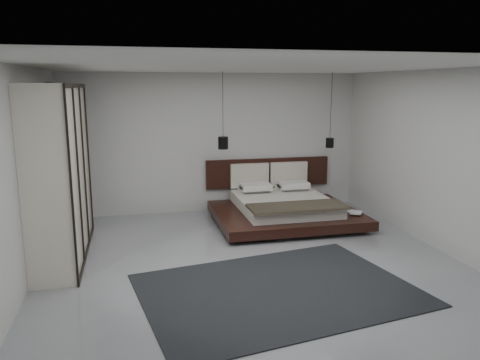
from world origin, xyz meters
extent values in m
plane|color=#919399|center=(0.00, 0.00, 0.00)|extent=(6.00, 6.00, 0.00)
plane|color=white|center=(0.00, 0.00, 2.80)|extent=(6.00, 6.00, 0.00)
plane|color=beige|center=(0.00, 3.00, 1.40)|extent=(6.00, 0.00, 6.00)
plane|color=beige|center=(0.00, -3.00, 1.40)|extent=(6.00, 0.00, 6.00)
plane|color=beige|center=(-3.00, 0.00, 1.40)|extent=(0.00, 6.00, 6.00)
plane|color=beige|center=(3.00, 0.00, 1.40)|extent=(0.00, 6.00, 6.00)
cube|color=black|center=(-2.95, 2.45, 1.30)|extent=(0.05, 0.90, 2.60)
cube|color=black|center=(1.13, 1.75, 0.04)|extent=(2.07, 1.70, 0.08)
cube|color=black|center=(1.13, 1.75, 0.16)|extent=(2.64, 2.17, 0.17)
cube|color=beige|center=(1.13, 1.87, 0.35)|extent=(1.70, 1.89, 0.21)
cube|color=black|center=(1.13, 1.14, 0.48)|extent=(1.72, 0.66, 0.05)
cube|color=silver|center=(0.73, 2.60, 0.51)|extent=(0.58, 0.38, 0.11)
cube|color=silver|center=(1.52, 2.60, 0.51)|extent=(0.58, 0.38, 0.11)
cube|color=silver|center=(0.73, 2.47, 0.57)|extent=(0.58, 0.38, 0.11)
cube|color=silver|center=(1.52, 2.47, 0.57)|extent=(0.58, 0.38, 0.11)
cube|color=black|center=(1.13, 2.96, 0.75)|extent=(2.64, 0.08, 0.60)
cube|color=beige|center=(0.70, 2.87, 0.72)|extent=(0.80, 0.10, 0.50)
cube|color=beige|center=(1.55, 2.87, 0.72)|extent=(0.80, 0.10, 0.50)
imported|color=#99724C|center=(2.21, 1.28, 0.26)|extent=(0.30, 0.33, 0.02)
imported|color=#99724C|center=(2.19, 1.25, 0.28)|extent=(0.32, 0.34, 0.02)
cylinder|color=black|center=(0.04, 2.32, 2.20)|extent=(0.01, 0.01, 1.20)
cylinder|color=black|center=(0.04, 2.32, 1.48)|extent=(0.19, 0.19, 0.23)
cylinder|color=#FFE0B2|center=(0.04, 2.32, 1.38)|extent=(0.14, 0.14, 0.01)
cylinder|color=black|center=(2.21, 2.32, 2.16)|extent=(0.01, 0.01, 1.28)
cylinder|color=black|center=(2.21, 2.32, 1.43)|extent=(0.16, 0.16, 0.19)
cylinder|color=#FFE0B2|center=(2.21, 2.32, 1.34)|extent=(0.12, 0.12, 0.01)
cube|color=white|center=(-2.70, 0.92, 1.29)|extent=(0.59, 2.58, 2.58)
cube|color=black|center=(-2.39, 0.92, 2.55)|extent=(0.03, 2.58, 0.06)
cube|color=black|center=(-2.39, 0.92, 0.03)|extent=(0.03, 2.58, 0.06)
cube|color=black|center=(-2.39, -0.36, 1.29)|extent=(0.03, 0.05, 2.58)
cube|color=black|center=(-2.39, 0.50, 1.29)|extent=(0.03, 0.05, 2.58)
cube|color=black|center=(-2.39, 1.35, 1.29)|extent=(0.03, 0.05, 2.58)
cube|color=black|center=(-2.39, 2.21, 1.29)|extent=(0.03, 0.05, 2.58)
cube|color=black|center=(0.08, -1.05, 0.01)|extent=(3.70, 2.92, 0.01)
camera|label=1|loc=(-1.64, -6.32, 2.54)|focal=35.00mm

